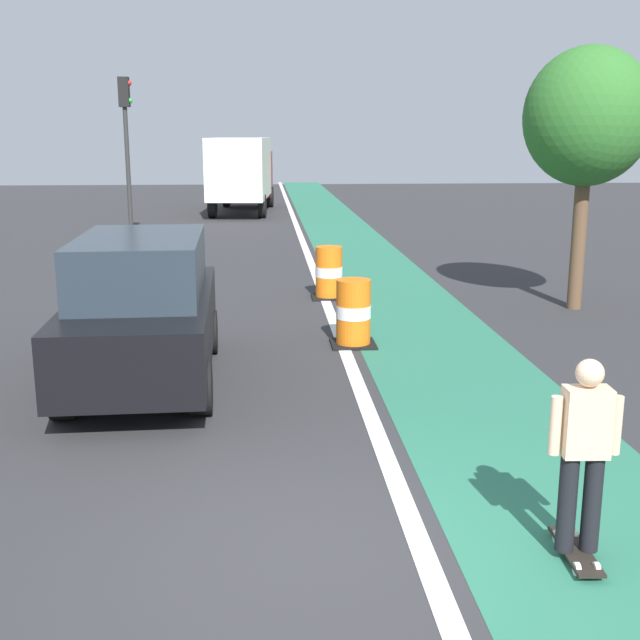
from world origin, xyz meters
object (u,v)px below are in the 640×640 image
delivery_truck_down_block (242,170)px  traffic_light_corner (126,130)px  traffic_barrel_front (353,313)px  traffic_barrel_mid (329,273)px  parked_suv_nearest (143,309)px  street_tree_sidewalk (588,118)px  skateboarder_on_lane (583,454)px

delivery_truck_down_block → traffic_light_corner: traffic_light_corner is taller
traffic_barrel_front → delivery_truck_down_block: 23.07m
traffic_barrel_front → traffic_barrel_mid: size_ratio=1.00×
delivery_truck_down_block → traffic_light_corner: (-3.35, -9.47, 1.65)m
parked_suv_nearest → traffic_barrel_front: (3.11, 1.76, -0.50)m
traffic_barrel_front → traffic_light_corner: bearing=112.8°
traffic_barrel_mid → street_tree_sidewalk: size_ratio=0.22×
traffic_barrel_front → traffic_light_corner: (-5.66, 13.45, 2.97)m
skateboarder_on_lane → delivery_truck_down_block: 29.98m
traffic_barrel_front → street_tree_sidewalk: street_tree_sidewalk is taller
traffic_barrel_mid → street_tree_sidewalk: 5.88m
traffic_barrel_mid → street_tree_sidewalk: bearing=-16.2°
skateboarder_on_lane → parked_suv_nearest: (-4.16, 5.10, 0.12)m
skateboarder_on_lane → parked_suv_nearest: bearing=129.2°
traffic_light_corner → skateboarder_on_lane: bearing=-71.7°
parked_suv_nearest → delivery_truck_down_block: 24.70m
skateboarder_on_lane → traffic_barrel_front: bearing=98.7°
parked_suv_nearest → street_tree_sidewalk: 9.28m
parked_suv_nearest → traffic_light_corner: size_ratio=0.91×
skateboarder_on_lane → parked_suv_nearest: size_ratio=0.36×
traffic_barrel_mid → delivery_truck_down_block: delivery_truck_down_block is taller
skateboarder_on_lane → traffic_barrel_mid: skateboarder_on_lane is taller
delivery_truck_down_block → traffic_light_corner: 10.18m
traffic_light_corner → street_tree_sidewalk: (10.36, -10.94, 0.17)m
street_tree_sidewalk → delivery_truck_down_block: bearing=109.0°
delivery_truck_down_block → street_tree_sidewalk: (7.01, -20.40, 1.82)m
skateboarder_on_lane → street_tree_sidewalk: size_ratio=0.34×
parked_suv_nearest → delivery_truck_down_block: (0.79, 24.68, 0.81)m
skateboarder_on_lane → delivery_truck_down_block: (-3.37, 29.78, 0.94)m
traffic_barrel_mid → delivery_truck_down_block: bearing=96.7°
parked_suv_nearest → traffic_barrel_mid: 6.44m
parked_suv_nearest → street_tree_sidewalk: bearing=28.7°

